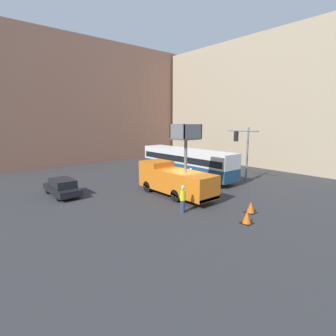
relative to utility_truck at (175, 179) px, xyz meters
The scene contains 11 objects.
ground_plane 1.67m from the utility_truck, 66.00° to the right, with size 120.00×120.00×0.00m, color #333335.
building_backdrop_far 26.25m from the utility_truck, 89.26° to the left, with size 44.00×10.00×17.52m.
building_backdrop_side 23.99m from the utility_truck, 14.75° to the left, with size 10.00×28.00×16.98m.
utility_truck is the anchor object (origin of this frame).
city_bus 7.38m from the utility_truck, 38.04° to the left, with size 2.47×12.20×3.12m.
traffic_light_pole 8.45m from the utility_truck, ahead, with size 3.28×3.03×5.50m.
road_worker_near_truck 4.09m from the utility_truck, 123.94° to the right, with size 0.38×0.38×1.91m.
road_worker_directing 3.14m from the utility_truck, 19.37° to the left, with size 0.38×0.38×1.88m.
traffic_cone_near_truck 7.38m from the utility_truck, 94.63° to the right, with size 0.69×0.69×0.79m.
traffic_cone_mid_road 6.59m from the utility_truck, 78.84° to the right, with size 0.69×0.69×0.79m.
parked_car_curbside 9.37m from the utility_truck, 139.29° to the left, with size 1.79×4.48×1.42m.
Camera 1 is at (-14.35, -14.97, 6.19)m, focal length 28.00 mm.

